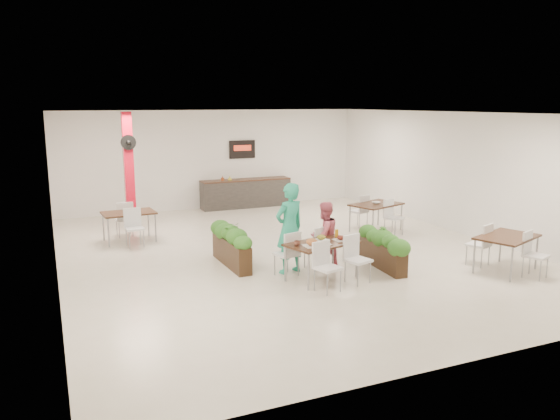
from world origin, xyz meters
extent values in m
plane|color=beige|center=(0.00, 0.00, 0.00)|extent=(12.00, 12.00, 0.00)
cube|color=white|center=(0.00, 6.00, 1.60)|extent=(10.00, 0.10, 3.20)
cube|color=white|center=(0.00, -6.00, 1.60)|extent=(10.00, 0.10, 3.20)
cube|color=white|center=(-5.00, 0.00, 1.60)|extent=(0.10, 12.00, 3.20)
cube|color=white|center=(5.00, 0.00, 1.60)|extent=(0.10, 12.00, 3.20)
cube|color=white|center=(0.00, 0.00, 3.20)|extent=(10.00, 12.00, 0.04)
cube|color=red|center=(-3.00, 3.80, 1.60)|extent=(0.25, 0.25, 3.20)
cylinder|color=black|center=(-3.00, 3.62, 2.40)|extent=(0.40, 0.06, 0.40)
sphere|color=black|center=(-3.00, 3.58, 2.40)|extent=(0.12, 0.12, 0.12)
cube|color=#282523|center=(1.00, 5.65, 0.45)|extent=(3.00, 0.60, 0.90)
cube|color=black|center=(1.00, 5.65, 0.92)|extent=(3.00, 0.62, 0.04)
cube|color=black|center=(1.00, 5.96, 1.90)|extent=(0.90, 0.04, 0.60)
cube|color=red|center=(1.00, 5.93, 1.95)|extent=(0.60, 0.02, 0.18)
imported|color=#954018|center=(0.20, 5.65, 1.04)|extent=(0.09, 0.09, 0.19)
imported|color=gold|center=(0.45, 5.65, 1.02)|extent=(0.13, 0.13, 0.17)
cube|color=black|center=(-0.20, -2.08, 0.73)|extent=(1.56, 1.14, 0.04)
cylinder|color=gray|center=(-0.73, -2.58, 0.35)|extent=(0.04, 0.04, 0.71)
cylinder|color=gray|center=(0.51, -2.24, 0.35)|extent=(0.04, 0.04, 0.71)
cylinder|color=gray|center=(-0.91, -1.92, 0.35)|extent=(0.04, 0.04, 0.71)
cylinder|color=gray|center=(0.33, -1.59, 0.35)|extent=(0.04, 0.04, 0.71)
cube|color=white|center=(-0.74, -1.61, 0.45)|extent=(0.52, 0.52, 0.05)
cube|color=white|center=(-0.70, -1.79, 0.70)|extent=(0.42, 0.15, 0.45)
cylinder|color=gray|center=(-0.63, -1.40, 0.21)|extent=(0.02, 0.02, 0.43)
cylinder|color=gray|center=(-0.95, -1.49, 0.21)|extent=(0.02, 0.02, 0.43)
cylinder|color=gray|center=(-0.54, -1.73, 0.21)|extent=(0.02, 0.02, 0.43)
cylinder|color=gray|center=(-0.86, -1.82, 0.21)|extent=(0.02, 0.02, 0.43)
cube|color=white|center=(0.03, -1.40, 0.45)|extent=(0.52, 0.52, 0.05)
cube|color=white|center=(0.08, -1.58, 0.70)|extent=(0.42, 0.15, 0.45)
cylinder|color=gray|center=(0.15, -1.19, 0.21)|extent=(0.02, 0.02, 0.43)
cylinder|color=gray|center=(-0.18, -1.28, 0.21)|extent=(0.02, 0.02, 0.43)
cylinder|color=gray|center=(0.24, -1.52, 0.21)|extent=(0.02, 0.02, 0.43)
cylinder|color=gray|center=(-0.09, -1.61, 0.21)|extent=(0.02, 0.02, 0.43)
cube|color=white|center=(-0.43, -2.77, 0.45)|extent=(0.52, 0.52, 0.05)
cube|color=white|center=(-0.48, -2.58, 0.70)|extent=(0.42, 0.15, 0.45)
cylinder|color=gray|center=(-0.55, -2.98, 0.21)|extent=(0.02, 0.02, 0.43)
cylinder|color=gray|center=(-0.22, -2.89, 0.21)|extent=(0.02, 0.02, 0.43)
cylinder|color=gray|center=(-0.64, -2.65, 0.21)|extent=(0.02, 0.02, 0.43)
cylinder|color=gray|center=(-0.31, -2.56, 0.21)|extent=(0.02, 0.02, 0.43)
cube|color=white|center=(0.34, -2.56, 0.45)|extent=(0.52, 0.52, 0.05)
cube|color=white|center=(0.29, -2.38, 0.70)|extent=(0.42, 0.15, 0.45)
cylinder|color=gray|center=(0.22, -2.77, 0.21)|extent=(0.02, 0.02, 0.43)
cylinder|color=gray|center=(0.55, -2.68, 0.21)|extent=(0.02, 0.02, 0.43)
cylinder|color=gray|center=(0.13, -2.44, 0.21)|extent=(0.02, 0.02, 0.43)
cylinder|color=gray|center=(0.46, -2.35, 0.21)|extent=(0.02, 0.02, 0.43)
cube|color=white|center=(-0.51, -2.27, 0.76)|extent=(0.37, 0.37, 0.01)
ellipsoid|color=brown|center=(-0.51, -2.27, 0.83)|extent=(0.22, 0.22, 0.13)
cube|color=white|center=(-0.14, -1.94, 0.76)|extent=(0.32, 0.32, 0.01)
ellipsoid|color=gold|center=(-0.14, -1.94, 0.82)|extent=(0.18, 0.18, 0.11)
cube|color=white|center=(0.22, -2.10, 0.76)|extent=(0.32, 0.32, 0.01)
ellipsoid|color=#49140E|center=(0.22, -2.10, 0.81)|extent=(0.16, 0.16, 0.10)
cube|color=white|center=(-0.20, -2.27, 0.76)|extent=(0.22, 0.22, 0.01)
ellipsoid|color=white|center=(-0.20, -2.27, 0.80)|extent=(0.12, 0.12, 0.07)
cylinder|color=orange|center=(0.29, -1.80, 0.82)|extent=(0.07, 0.07, 0.15)
imported|color=brown|center=(-0.76, -2.13, 0.80)|extent=(0.12, 0.12, 0.10)
imported|color=#25A27F|center=(-0.60, -1.43, 0.93)|extent=(0.77, 0.61, 1.86)
imported|color=#E6667F|center=(0.20, -1.43, 0.71)|extent=(0.81, 0.70, 1.42)
cube|color=black|center=(-1.54, -0.50, 0.29)|extent=(0.33, 1.72, 0.57)
ellipsoid|color=#255D1A|center=(-1.52, -1.20, 0.69)|extent=(0.40, 0.40, 0.32)
ellipsoid|color=#255D1A|center=(-1.53, -0.85, 0.69)|extent=(0.40, 0.40, 0.32)
ellipsoid|color=#255D1A|center=(-1.54, -0.50, 0.69)|extent=(0.40, 0.40, 0.32)
ellipsoid|color=#255D1A|center=(-1.55, -0.14, 0.69)|extent=(0.40, 0.40, 0.32)
ellipsoid|color=#255D1A|center=(-1.56, 0.21, 0.69)|extent=(0.40, 0.40, 0.32)
imported|color=#255D1A|center=(-1.54, -0.50, 0.76)|extent=(0.33, 0.29, 0.37)
cube|color=black|center=(1.34, -1.90, 0.27)|extent=(0.39, 1.63, 0.54)
ellipsoid|color=#255D1A|center=(1.29, -2.55, 0.66)|extent=(0.40, 0.40, 0.32)
ellipsoid|color=#255D1A|center=(1.31, -2.23, 0.66)|extent=(0.40, 0.40, 0.32)
ellipsoid|color=#255D1A|center=(1.34, -1.90, 0.66)|extent=(0.40, 0.40, 0.32)
ellipsoid|color=#255D1A|center=(1.36, -1.57, 0.66)|extent=(0.40, 0.40, 0.32)
ellipsoid|color=#255D1A|center=(1.39, -1.25, 0.66)|extent=(0.40, 0.40, 0.32)
imported|color=#255D1A|center=(1.34, -1.90, 0.71)|extent=(0.20, 0.20, 0.35)
cube|color=black|center=(-3.24, 2.50, 0.73)|extent=(1.32, 0.93, 0.04)
cylinder|color=gray|center=(-3.79, 2.10, 0.35)|extent=(0.04, 0.04, 0.71)
cylinder|color=gray|center=(-2.65, 2.18, 0.35)|extent=(0.04, 0.04, 0.71)
cylinder|color=gray|center=(-3.83, 2.82, 0.35)|extent=(0.04, 0.04, 0.71)
cylinder|color=gray|center=(-2.70, 2.90, 0.35)|extent=(0.04, 0.04, 0.71)
cube|color=white|center=(-3.28, 3.10, 0.45)|extent=(0.45, 0.45, 0.05)
cube|color=white|center=(-3.27, 2.91, 0.70)|extent=(0.42, 0.07, 0.45)
cylinder|color=gray|center=(-3.12, 3.28, 0.21)|extent=(0.02, 0.02, 0.43)
cylinder|color=gray|center=(-3.46, 3.25, 0.21)|extent=(0.02, 0.02, 0.43)
cylinder|color=gray|center=(-3.10, 2.94, 0.21)|extent=(0.02, 0.02, 0.43)
cylinder|color=gray|center=(-3.44, 2.91, 0.21)|extent=(0.02, 0.02, 0.43)
cube|color=white|center=(-3.20, 1.90, 0.45)|extent=(0.45, 0.45, 0.05)
cube|color=white|center=(-3.21, 2.09, 0.70)|extent=(0.42, 0.07, 0.45)
cylinder|color=gray|center=(-3.36, 1.72, 0.21)|extent=(0.02, 0.02, 0.43)
cylinder|color=gray|center=(-3.02, 1.74, 0.21)|extent=(0.02, 0.02, 0.43)
cylinder|color=gray|center=(-3.38, 2.06, 0.21)|extent=(0.02, 0.02, 0.43)
cylinder|color=gray|center=(-3.04, 2.08, 0.21)|extent=(0.02, 0.02, 0.43)
imported|color=white|center=(-3.24, 2.50, 0.78)|extent=(0.22, 0.22, 0.05)
cube|color=black|center=(3.08, 1.02, 0.73)|extent=(1.57, 1.29, 0.04)
cylinder|color=gray|center=(2.62, 0.45, 0.35)|extent=(0.04, 0.04, 0.71)
cylinder|color=gray|center=(3.79, 0.85, 0.35)|extent=(0.04, 0.04, 0.71)
cylinder|color=gray|center=(2.37, 1.19, 0.35)|extent=(0.04, 0.04, 0.71)
cylinder|color=gray|center=(3.54, 1.59, 0.35)|extent=(0.04, 0.04, 0.71)
cube|color=white|center=(2.89, 1.59, 0.45)|extent=(0.53, 0.53, 0.05)
cube|color=white|center=(2.95, 1.41, 0.70)|extent=(0.41, 0.17, 0.45)
cylinder|color=gray|center=(2.99, 1.80, 0.21)|extent=(0.02, 0.02, 0.43)
cylinder|color=gray|center=(2.67, 1.70, 0.21)|extent=(0.02, 0.02, 0.43)
cylinder|color=gray|center=(3.10, 1.48, 0.21)|extent=(0.02, 0.02, 0.43)
cylinder|color=gray|center=(2.78, 1.37, 0.21)|extent=(0.02, 0.02, 0.43)
cube|color=white|center=(3.27, 0.45, 0.45)|extent=(0.53, 0.53, 0.05)
cube|color=white|center=(3.21, 0.63, 0.70)|extent=(0.41, 0.17, 0.45)
cylinder|color=gray|center=(3.16, 0.24, 0.21)|extent=(0.02, 0.02, 0.43)
cylinder|color=gray|center=(3.49, 0.34, 0.21)|extent=(0.02, 0.02, 0.43)
cylinder|color=gray|center=(3.06, 0.56, 0.21)|extent=(0.02, 0.02, 0.43)
cylinder|color=gray|center=(3.38, 0.67, 0.21)|extent=(0.02, 0.02, 0.43)
imported|color=white|center=(3.08, 1.02, 0.78)|extent=(0.22, 0.22, 0.05)
cube|color=black|center=(3.53, -3.13, 0.73)|extent=(1.56, 1.30, 0.04)
cylinder|color=gray|center=(3.10, -3.70, 0.35)|extent=(0.04, 0.04, 0.71)
cylinder|color=gray|center=(4.24, -3.27, 0.35)|extent=(0.04, 0.04, 0.71)
cylinder|color=gray|center=(2.83, -2.98, 0.35)|extent=(0.04, 0.04, 0.71)
cylinder|color=gray|center=(3.96, -2.55, 0.35)|extent=(0.04, 0.04, 0.71)
cube|color=white|center=(3.32, -2.57, 0.45)|extent=(0.54, 0.54, 0.05)
cube|color=white|center=(3.39, -2.75, 0.70)|extent=(0.41, 0.19, 0.45)
cylinder|color=gray|center=(3.42, -2.35, 0.21)|extent=(0.02, 0.02, 0.43)
cylinder|color=gray|center=(3.10, -2.47, 0.21)|extent=(0.02, 0.02, 0.43)
cylinder|color=gray|center=(3.54, -2.67, 0.21)|extent=(0.02, 0.02, 0.43)
cylinder|color=gray|center=(3.22, -2.79, 0.21)|extent=(0.02, 0.02, 0.43)
cube|color=white|center=(3.74, -3.69, 0.45)|extent=(0.54, 0.54, 0.05)
cube|color=white|center=(3.68, -3.51, 0.70)|extent=(0.41, 0.19, 0.45)
cylinder|color=gray|center=(3.64, -3.91, 0.21)|extent=(0.02, 0.02, 0.43)
cylinder|color=gray|center=(3.96, -3.79, 0.21)|extent=(0.02, 0.02, 0.43)
cylinder|color=gray|center=(3.52, -3.59, 0.21)|extent=(0.02, 0.02, 0.43)
cylinder|color=gray|center=(3.84, -3.47, 0.21)|extent=(0.02, 0.02, 0.43)
camera|label=1|loc=(-5.04, -11.25, 3.44)|focal=35.00mm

